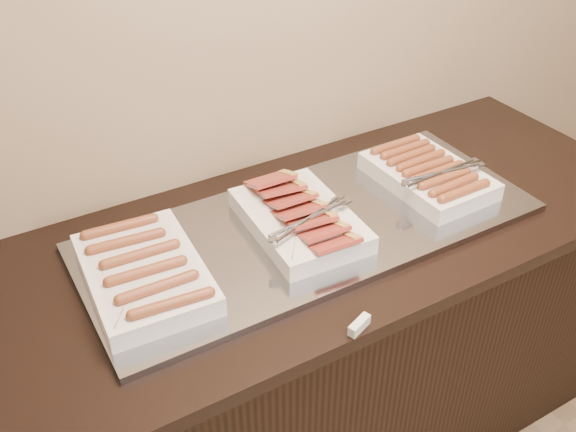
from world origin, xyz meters
The scene contains 6 objects.
counter centered at (0.00, 2.13, 0.45)m, with size 2.06×0.76×0.90m.
warming_tray centered at (0.03, 2.13, 0.91)m, with size 1.20×0.50×0.02m, color #9296A0.
dish_left centered at (-0.43, 2.13, 0.95)m, with size 0.28×0.39×0.07m.
dish_center centered at (-0.01, 2.13, 0.95)m, with size 0.28×0.39×0.09m.
dish_right centered at (0.41, 2.13, 0.95)m, with size 0.26×0.36×0.08m.
label_holder centered at (-0.08, 1.77, 0.91)m, with size 0.06×0.02×0.02m, color silver.
Camera 1 is at (-0.71, 0.99, 1.91)m, focal length 40.00 mm.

